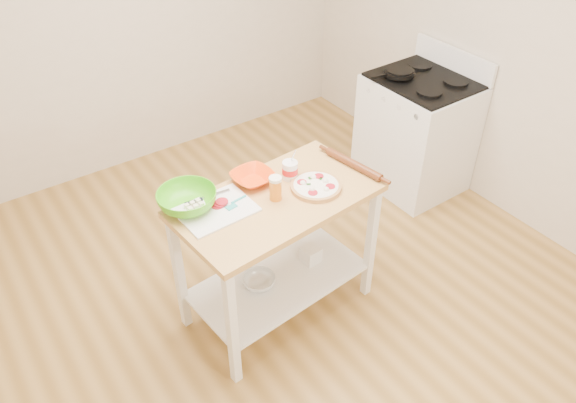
# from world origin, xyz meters

# --- Properties ---
(room_shell) EXTENTS (4.04, 4.54, 2.74)m
(room_shell) POSITION_xyz_m (0.00, 0.00, 1.35)
(room_shell) COLOR #A47B3C
(room_shell) RESTS_ON ground
(prep_island) EXTENTS (1.21, 0.73, 0.90)m
(prep_island) POSITION_xyz_m (-0.05, 0.04, 0.65)
(prep_island) COLOR tan
(prep_island) RESTS_ON ground
(gas_stove) EXTENTS (0.67, 0.78, 1.11)m
(gas_stove) POSITION_xyz_m (1.66, 0.58, 0.47)
(gas_stove) COLOR silver
(gas_stove) RESTS_ON ground
(skillet) EXTENTS (0.37, 0.24, 0.03)m
(skillet) POSITION_xyz_m (1.53, 0.73, 0.98)
(skillet) COLOR black
(skillet) RESTS_ON gas_stove
(pizza) EXTENTS (0.29, 0.29, 0.05)m
(pizza) POSITION_xyz_m (0.18, -0.01, 0.92)
(pizza) COLOR tan
(pizza) RESTS_ON prep_island
(cutting_board) EXTENTS (0.41, 0.31, 0.04)m
(cutting_board) POSITION_xyz_m (-0.39, 0.14, 0.91)
(cutting_board) COLOR white
(cutting_board) RESTS_ON prep_island
(spatula) EXTENTS (0.15, 0.07, 0.01)m
(spatula) POSITION_xyz_m (-0.28, 0.12, 0.92)
(spatula) COLOR teal
(spatula) RESTS_ON cutting_board
(knife) EXTENTS (0.27, 0.04, 0.01)m
(knife) POSITION_xyz_m (-0.42, 0.25, 0.92)
(knife) COLOR silver
(knife) RESTS_ON cutting_board
(orange_bowl) EXTENTS (0.25, 0.25, 0.06)m
(orange_bowl) POSITION_xyz_m (-0.08, 0.25, 0.93)
(orange_bowl) COLOR #FF4A0E
(orange_bowl) RESTS_ON prep_island
(green_bowl) EXTENTS (0.44, 0.44, 0.10)m
(green_bowl) POSITION_xyz_m (-0.50, 0.25, 0.95)
(green_bowl) COLOR #46B814
(green_bowl) RESTS_ON prep_island
(beer_pint) EXTENTS (0.07, 0.07, 0.14)m
(beer_pint) POSITION_xyz_m (-0.06, 0.04, 0.97)
(beer_pint) COLOR orange
(beer_pint) RESTS_ON prep_island
(yogurt_tub) EXTENTS (0.09, 0.09, 0.20)m
(yogurt_tub) POSITION_xyz_m (0.12, 0.16, 0.96)
(yogurt_tub) COLOR white
(yogurt_tub) RESTS_ON prep_island
(rolling_pin) EXTENTS (0.11, 0.42, 0.05)m
(rolling_pin) POSITION_xyz_m (0.49, 0.03, 0.92)
(rolling_pin) COLOR #623016
(rolling_pin) RESTS_ON prep_island
(shelf_glass_bowl) EXTENTS (0.25, 0.25, 0.06)m
(shelf_glass_bowl) POSITION_xyz_m (-0.18, 0.06, 0.29)
(shelf_glass_bowl) COLOR silver
(shelf_glass_bowl) RESTS_ON prep_island
(shelf_bin) EXTENTS (0.12, 0.12, 0.11)m
(shelf_bin) POSITION_xyz_m (0.21, 0.06, 0.31)
(shelf_bin) COLOR white
(shelf_bin) RESTS_ON prep_island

